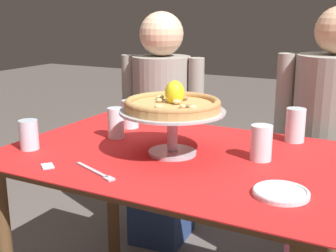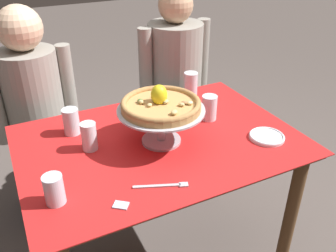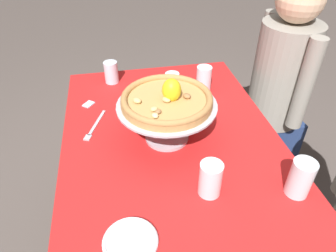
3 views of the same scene
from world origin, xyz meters
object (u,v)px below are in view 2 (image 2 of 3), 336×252
pizza_stand (161,118)px  water_glass_back_left (71,123)px  dinner_fork (164,186)px  water_glass_side_right (209,109)px  water_glass_side_left (89,138)px  diner_right (175,94)px  sugar_packet (121,205)px  diner_left (39,125)px  water_glass_back_right (191,86)px  water_glass_front_left (54,191)px  pizza (161,104)px  side_plate (267,136)px

pizza_stand → water_glass_back_left: (-0.32, 0.24, -0.06)m
dinner_fork → water_glass_side_right: bearing=41.2°
water_glass_side_left → diner_right: 0.97m
dinner_fork → sugar_packet: size_ratio=3.83×
water_glass_side_right → diner_left: 0.98m
water_glass_back_right → dinner_fork: size_ratio=0.67×
water_glass_side_right → sugar_packet: water_glass_side_right is taller
water_glass_front_left → diner_left: 0.92m
water_glass_side_left → diner_left: bearing=102.4°
water_glass_front_left → water_glass_back_left: 0.46m
pizza_stand → water_glass_back_left: size_ratio=3.08×
water_glass_back_right → diner_right: diner_right is taller
water_glass_back_right → dinner_fork: water_glass_back_right is taller
pizza_stand → dinner_fork: pizza_stand is taller
water_glass_side_right → diner_left: diner_left is taller
pizza_stand → diner_left: (-0.42, 0.71, -0.29)m
water_glass_front_left → water_glass_side_right: size_ratio=0.90×
water_glass_side_left → pizza: bearing=-15.0°
sugar_packet → diner_right: diner_right is taller
diner_left → water_glass_front_left: bearing=-93.6°
pizza_stand → water_glass_back_left: bearing=143.6°
water_glass_back_right → diner_right: bearing=76.3°
water_glass_side_right → diner_right: (0.14, 0.62, -0.20)m
pizza → sugar_packet: 0.46m
water_glass_side_right → diner_right: bearing=77.5°
pizza → sugar_packet: bearing=-133.8°
pizza → water_glass_back_right: bearing=45.8°
water_glass_side_left → water_glass_back_left: bearing=102.6°
water_glass_side_right → side_plate: size_ratio=0.78×
pizza → water_glass_back_left: (-0.32, 0.24, -0.13)m
dinner_fork → water_glass_back_right: bearing=53.7°
water_glass_back_left → dinner_fork: bearing=-68.4°
water_glass_back_left → pizza_stand: bearing=-36.4°
water_glass_back_right → water_glass_back_left: bearing=-170.2°
water_glass_side_right → water_glass_front_left: bearing=-160.6°
water_glass_back_right → water_glass_front_left: bearing=-146.6°
water_glass_back_right → water_glass_side_left: 0.69m
pizza → sugar_packet: (-0.29, -0.30, -0.18)m
side_plate → sugar_packet: side_plate is taller
side_plate → dinner_fork: bearing=-170.0°
pizza → diner_right: 0.88m
water_glass_side_left → water_glass_back_right: bearing=23.6°
dinner_fork → diner_right: 1.13m
side_plate → water_glass_side_right: bearing=116.9°
pizza → water_glass_back_left: bearing=143.8°
water_glass_side_left → water_glass_front_left: bearing=-125.8°
water_glass_back_right → water_glass_back_left: (-0.67, -0.12, -0.01)m
water_glass_side_left → sugar_packet: water_glass_side_left is taller
side_plate → water_glass_front_left: bearing=-179.5°
sugar_packet → diner_left: diner_left is taller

